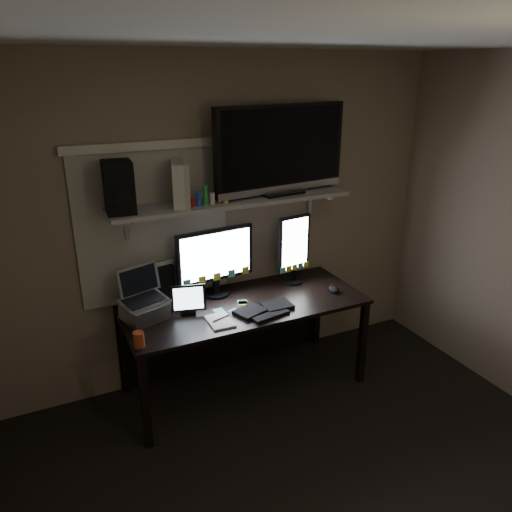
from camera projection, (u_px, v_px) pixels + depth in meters
ceiling at (396, 33)px, 1.88m from camera, size 3.60×3.60×0.00m
back_wall at (224, 223)px, 3.84m from camera, size 3.60×0.00×3.60m
window_blinds at (154, 227)px, 3.59m from camera, size 1.10×0.02×1.10m
desk at (238, 317)px, 3.88m from camera, size 1.80×0.75×0.73m
wall_shelf at (233, 201)px, 3.62m from camera, size 1.80×0.35×0.03m
monitor_landscape at (215, 262)px, 3.76m from camera, size 0.62×0.12×0.54m
monitor_portrait at (294, 249)px, 3.97m from camera, size 0.29×0.09×0.57m
keyboard at (264, 309)px, 3.60m from camera, size 0.46×0.24×0.03m
mouse at (334, 289)px, 3.90m from camera, size 0.09×0.13×0.04m
notepad at (220, 321)px, 3.44m from camera, size 0.17×0.23×0.01m
tablet at (188, 299)px, 3.52m from camera, size 0.27×0.16×0.22m
file_sorter at (157, 283)px, 3.67m from camera, size 0.26×0.15×0.31m
laptop at (143, 296)px, 3.41m from camera, size 0.38×0.34×0.35m
cup at (139, 340)px, 3.12m from camera, size 0.09×0.09×0.10m
sticky_notes at (236, 310)px, 3.61m from camera, size 0.37×0.31×0.00m
tv at (281, 150)px, 3.65m from camera, size 1.11×0.32×0.65m
game_console at (178, 184)px, 3.40m from camera, size 0.15×0.26×0.30m
speaker at (119, 187)px, 3.23m from camera, size 0.20×0.24×0.34m
bottles at (209, 195)px, 3.45m from camera, size 0.22×0.09×0.14m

